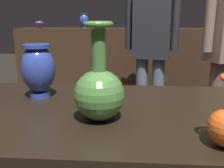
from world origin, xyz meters
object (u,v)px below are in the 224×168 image
object	(u,v)px
shelf_vase_far_left	(39,23)
vase_centerpiece	(99,90)
visitor_center_back	(151,43)
vase_tall_behind	(38,69)
shelf_vase_left	(84,20)

from	to	relation	value
shelf_vase_far_left	vase_centerpiece	bearing A→B (deg)	-66.53
vase_centerpiece	visitor_center_back	distance (m)	1.58
vase_tall_behind	visitor_center_back	bearing A→B (deg)	68.06
shelf_vase_far_left	shelf_vase_left	size ratio (longest dim) A/B	0.56
visitor_center_back	vase_centerpiece	bearing A→B (deg)	89.70
vase_centerpiece	shelf_vase_far_left	xyz separation A→B (m)	(-0.97, 2.23, 0.16)
vase_tall_behind	shelf_vase_left	size ratio (longest dim) A/B	1.22
vase_centerpiece	shelf_vase_far_left	distance (m)	2.44
vase_centerpiece	visitor_center_back	world-z (taller)	visitor_center_back
vase_tall_behind	shelf_vase_left	distance (m)	2.10
shelf_vase_left	shelf_vase_far_left	bearing A→B (deg)	-174.11
shelf_vase_left	visitor_center_back	world-z (taller)	visitor_center_back
vase_tall_behind	shelf_vase_far_left	bearing A→B (deg)	109.32
shelf_vase_left	visitor_center_back	size ratio (longest dim) A/B	0.11
vase_centerpiece	visitor_center_back	xyz separation A→B (m)	(0.28, 1.55, -0.00)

